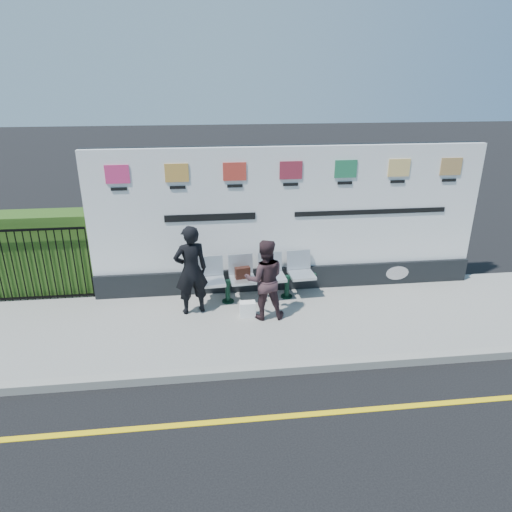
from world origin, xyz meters
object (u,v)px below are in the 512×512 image
at_px(woman_left, 191,270).
at_px(bench, 258,288).
at_px(billboard, 288,230).
at_px(woman_right, 265,279).

bearing_deg(woman_left, bench, -179.24).
bearing_deg(billboard, woman_left, -156.29).
xyz_separation_m(woman_left, woman_right, (1.35, -0.35, -0.10)).
height_order(woman_left, woman_right, woman_left).
bearing_deg(woman_right, bench, -84.77).
xyz_separation_m(bench, woman_left, (-1.30, -0.37, 0.62)).
bearing_deg(bench, woman_left, -167.62).
height_order(bench, woman_right, woman_right).
xyz_separation_m(billboard, bench, (-0.70, -0.51, -1.05)).
bearing_deg(woman_right, woman_left, -12.76).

